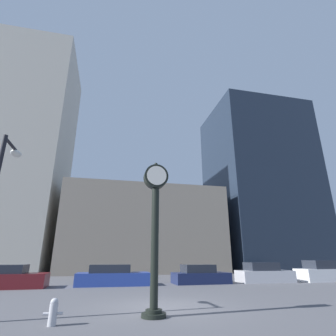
{
  "coord_description": "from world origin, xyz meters",
  "views": [
    {
      "loc": [
        -2.19,
        -10.41,
        1.72
      ],
      "look_at": [
        2.6,
        10.8,
        9.14
      ],
      "focal_mm": 28.0,
      "sensor_mm": 36.0,
      "label": 1
    }
  ],
  "objects_px": {
    "street_clock": "(155,221)",
    "car_navy": "(200,275)",
    "fire_hydrant_near": "(53,312)",
    "car_white": "(327,272)",
    "car_blue": "(112,276)",
    "car_silver": "(264,274)",
    "car_maroon": "(4,278)"
  },
  "relations": [
    {
      "from": "car_navy",
      "to": "car_white",
      "type": "distance_m",
      "value": 9.97
    },
    {
      "from": "car_maroon",
      "to": "fire_hydrant_near",
      "type": "height_order",
      "value": "car_maroon"
    },
    {
      "from": "car_maroon",
      "to": "car_blue",
      "type": "distance_m",
      "value": 6.2
    },
    {
      "from": "car_white",
      "to": "fire_hydrant_near",
      "type": "height_order",
      "value": "car_white"
    },
    {
      "from": "car_navy",
      "to": "car_silver",
      "type": "relative_size",
      "value": 0.98
    },
    {
      "from": "car_blue",
      "to": "fire_hydrant_near",
      "type": "relative_size",
      "value": 6.96
    },
    {
      "from": "car_maroon",
      "to": "car_blue",
      "type": "bearing_deg",
      "value": 2.52
    },
    {
      "from": "street_clock",
      "to": "car_blue",
      "type": "xyz_separation_m",
      "value": [
        -1.02,
        9.81,
        -2.32
      ]
    },
    {
      "from": "car_maroon",
      "to": "car_silver",
      "type": "bearing_deg",
      "value": -0.29
    },
    {
      "from": "car_navy",
      "to": "street_clock",
      "type": "bearing_deg",
      "value": -118.07
    },
    {
      "from": "street_clock",
      "to": "car_blue",
      "type": "height_order",
      "value": "street_clock"
    },
    {
      "from": "car_navy",
      "to": "car_white",
      "type": "xyz_separation_m",
      "value": [
        9.96,
        -0.44,
        0.11
      ]
    },
    {
      "from": "car_white",
      "to": "car_blue",
      "type": "bearing_deg",
      "value": 179.03
    },
    {
      "from": "car_maroon",
      "to": "car_white",
      "type": "height_order",
      "value": "car_white"
    },
    {
      "from": "fire_hydrant_near",
      "to": "car_navy",
      "type": "bearing_deg",
      "value": 52.94
    },
    {
      "from": "car_navy",
      "to": "car_silver",
      "type": "height_order",
      "value": "car_silver"
    },
    {
      "from": "street_clock",
      "to": "fire_hydrant_near",
      "type": "distance_m",
      "value": 3.79
    },
    {
      "from": "street_clock",
      "to": "fire_hydrant_near",
      "type": "xyz_separation_m",
      "value": [
        -2.8,
        -0.44,
        -2.52
      ]
    },
    {
      "from": "street_clock",
      "to": "car_white",
      "type": "height_order",
      "value": "street_clock"
    },
    {
      "from": "car_maroon",
      "to": "car_silver",
      "type": "distance_m",
      "value": 16.94
    },
    {
      "from": "street_clock",
      "to": "car_blue",
      "type": "distance_m",
      "value": 10.13
    },
    {
      "from": "car_silver",
      "to": "fire_hydrant_near",
      "type": "relative_size",
      "value": 5.91
    },
    {
      "from": "car_blue",
      "to": "car_white",
      "type": "height_order",
      "value": "car_white"
    },
    {
      "from": "car_maroon",
      "to": "street_clock",
      "type": "bearing_deg",
      "value": -53.56
    },
    {
      "from": "car_white",
      "to": "car_maroon",
      "type": "bearing_deg",
      "value": -179.54
    },
    {
      "from": "car_silver",
      "to": "car_white",
      "type": "height_order",
      "value": "car_white"
    },
    {
      "from": "street_clock",
      "to": "car_maroon",
      "type": "bearing_deg",
      "value": 127.37
    },
    {
      "from": "car_navy",
      "to": "fire_hydrant_near",
      "type": "distance_m",
      "value": 12.82
    },
    {
      "from": "car_blue",
      "to": "fire_hydrant_near",
      "type": "bearing_deg",
      "value": -98.19
    },
    {
      "from": "street_clock",
      "to": "car_maroon",
      "type": "relative_size",
      "value": 1.08
    },
    {
      "from": "car_maroon",
      "to": "car_navy",
      "type": "bearing_deg",
      "value": 0.76
    },
    {
      "from": "street_clock",
      "to": "car_navy",
      "type": "relative_size",
      "value": 1.28
    }
  ]
}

